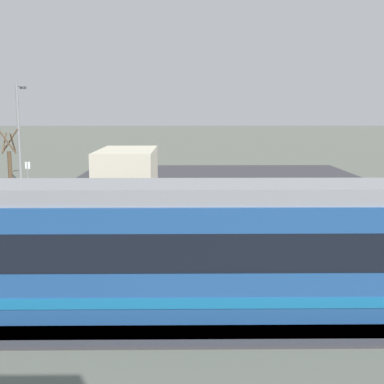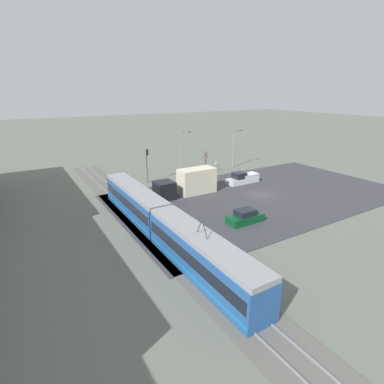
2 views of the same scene
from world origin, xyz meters
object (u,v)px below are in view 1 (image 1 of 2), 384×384
pickup_truck (139,185)px  sedan_car_0 (384,215)px  box_truck (124,195)px  street_tree (10,170)px  street_lamp_mid_block (19,127)px  no_parking_sign (28,176)px

pickup_truck → sedan_car_0: (-12.17, 9.83, -0.06)m
box_truck → sedan_car_0: 11.99m
pickup_truck → sedan_car_0: bearing=141.1°
box_truck → street_tree: bearing=-45.9°
pickup_truck → sedan_car_0: pickup_truck is taller
pickup_truck → street_lamp_mid_block: street_lamp_mid_block is taller
street_tree → street_lamp_mid_block: (1.74, -7.84, 2.28)m
street_lamp_mid_block → no_parking_sign: bearing=110.6°
box_truck → street_tree: size_ratio=2.09×
sedan_car_0 → street_lamp_mid_block: 26.61m
street_tree → street_lamp_mid_block: size_ratio=0.60×
sedan_car_0 → no_parking_sign: 21.37m
street_tree → box_truck: bearing=134.1°
pickup_truck → no_parking_sign: 7.02m
sedan_car_0 → no_parking_sign: (19.15, -9.46, 0.69)m
sedan_car_0 → no_parking_sign: size_ratio=1.86×
sedan_car_0 → street_tree: street_tree is taller
sedan_car_0 → street_tree: bearing=-21.1°
pickup_truck → street_tree: street_tree is taller
box_truck → sedan_car_0: box_truck is taller
no_parking_sign → street_tree: bearing=75.3°
pickup_truck → street_lamp_mid_block: (9.22, -5.59, 3.53)m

